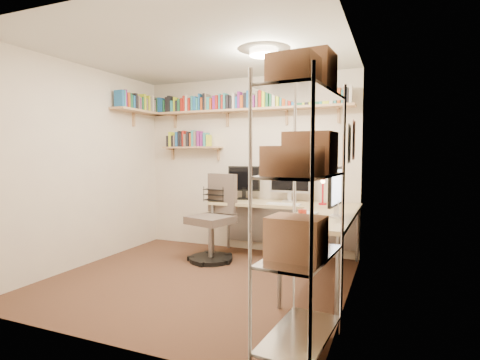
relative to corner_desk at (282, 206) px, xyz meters
name	(u,v)px	position (x,y,z in m)	size (l,w,h in m)	color
ground	(198,280)	(-0.70, -0.93, -0.75)	(3.20, 3.20, 0.00)	#42271C
room_shell	(197,140)	(-0.69, -0.93, 0.80)	(3.24, 3.04, 2.52)	beige
wall_shelves	(215,110)	(-1.11, 0.36, 1.28)	(3.12, 1.09, 0.80)	tan
corner_desk	(282,206)	(0.00, 0.00, 0.00)	(2.02, 1.93, 1.31)	tan
office_chair	(214,224)	(-0.88, -0.15, -0.27)	(0.62, 0.63, 1.14)	black
wire_rack	(302,161)	(0.72, -2.03, 0.61)	(0.48, 0.86, 2.11)	silver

